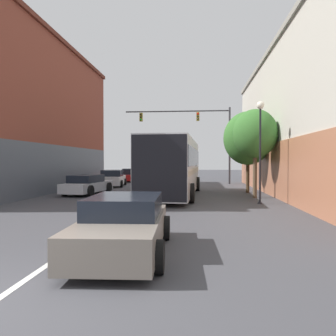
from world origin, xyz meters
name	(u,v)px	position (x,y,z in m)	size (l,w,h in m)	color
lane_center_line	(148,196)	(0.00, 15.27, 0.00)	(0.14, 42.55, 0.01)	silver
building_left_brick	(10,115)	(-10.46, 17.99, 5.46)	(8.32, 20.15, 10.70)	brown
building_right_storefront	(330,118)	(10.93, 16.11, 4.72)	(7.21, 26.86, 9.22)	#B7B2A3
bus	(173,165)	(1.52, 15.36, 1.88)	(3.25, 11.00, 3.35)	#B7B7BC
hatchback_foreground	(124,225)	(1.32, 2.87, 0.62)	(2.15, 4.35, 1.28)	slate
parked_car_left_near	(132,175)	(-3.92, 29.40, 0.64)	(2.45, 4.57, 1.35)	red
parked_car_left_mid	(87,185)	(-4.04, 15.93, 0.61)	(2.29, 4.81, 1.24)	silver
parked_car_left_far	(113,178)	(-4.17, 22.64, 0.66)	(2.35, 4.46, 1.38)	silver
traffic_signal_gantry	(198,128)	(3.04, 26.54, 5.24)	(9.94, 0.36, 7.16)	#333338
street_lamp	(260,138)	(6.05, 11.94, 3.26)	(0.38, 0.38, 5.03)	black
street_tree_near	(255,134)	(6.27, 14.69, 3.67)	(2.53, 2.28, 5.09)	brown
street_tree_far	(248,138)	(6.33, 17.78, 3.64)	(3.24, 2.92, 5.43)	#4C3823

